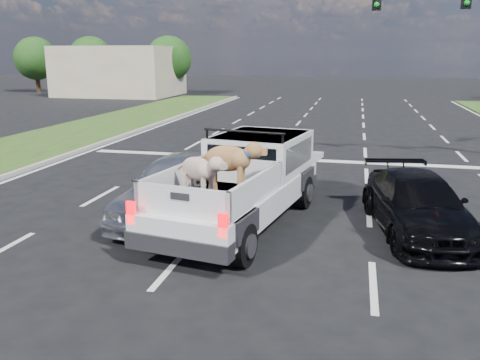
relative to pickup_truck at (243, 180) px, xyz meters
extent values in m
plane|color=black|center=(1.05, -2.68, -0.99)|extent=(160.00, 160.00, 0.00)
cube|color=silver|center=(-4.20, 3.32, -0.98)|extent=(0.12, 60.00, 0.01)
cube|color=silver|center=(-0.70, 3.32, -0.98)|extent=(0.12, 60.00, 0.01)
cube|color=silver|center=(2.80, 3.32, -0.98)|extent=(0.12, 60.00, 0.01)
cube|color=silver|center=(-7.75, 3.32, -0.98)|extent=(0.15, 60.00, 0.01)
cube|color=silver|center=(1.05, 7.32, -0.98)|extent=(17.00, 0.45, 0.01)
cube|color=#A09C92|center=(-8.00, 3.32, -0.92)|extent=(0.15, 60.00, 0.14)
cube|color=beige|center=(-18.95, 33.32, 1.21)|extent=(10.00, 8.00, 4.40)
cylinder|color=#332114|center=(-28.95, 35.32, 0.09)|extent=(0.44, 0.44, 2.16)
sphere|color=#16370F|center=(-28.95, 35.32, 2.31)|extent=(4.20, 4.20, 4.20)
cylinder|color=#332114|center=(-22.95, 35.32, 0.09)|extent=(0.44, 0.44, 2.16)
sphere|color=#16370F|center=(-22.95, 35.32, 2.31)|extent=(4.20, 4.20, 4.20)
cylinder|color=#332114|center=(-14.95, 35.32, 0.09)|extent=(0.44, 0.44, 2.16)
sphere|color=#16370F|center=(-14.95, 35.32, 2.31)|extent=(4.20, 4.20, 4.20)
cylinder|color=black|center=(-1.28, -2.02, -0.59)|extent=(0.43, 0.84, 0.80)
cylinder|color=black|center=(0.51, -2.34, -0.59)|extent=(0.43, 0.84, 0.80)
cylinder|color=black|center=(-0.60, 1.79, -0.59)|extent=(0.43, 0.84, 0.80)
cylinder|color=black|center=(1.19, 1.47, -0.59)|extent=(0.43, 0.84, 0.80)
cube|color=silver|center=(-0.03, -0.22, -0.30)|extent=(2.94, 5.82, 0.54)
cube|color=silver|center=(0.20, 1.07, 0.43)|extent=(2.32, 2.71, 0.90)
cube|color=black|center=(-0.01, -0.11, 0.46)|extent=(1.60, 0.32, 0.65)
cylinder|color=black|center=(0.01, 0.03, 1.09)|extent=(1.87, 0.38, 0.05)
cube|color=black|center=(-0.25, -1.44, -0.06)|extent=(2.31, 2.96, 0.06)
cube|color=silver|center=(-1.13, -1.28, 0.25)|extent=(0.55, 2.64, 0.54)
cube|color=silver|center=(0.63, -1.59, 0.25)|extent=(0.55, 2.64, 0.54)
cube|color=silver|center=(-0.48, -2.71, 0.25)|extent=(1.85, 0.41, 0.54)
cube|color=#FF0511|center=(-1.39, -2.77, 0.01)|extent=(0.18, 0.09, 0.42)
cube|color=#FF0511|center=(0.36, -3.08, 0.01)|extent=(0.18, 0.09, 0.42)
cube|color=black|center=(-0.50, -2.85, -0.49)|extent=(2.04, 0.66, 0.31)
imported|color=silver|center=(-1.51, 0.01, -0.23)|extent=(2.16, 4.58, 1.51)
imported|color=black|center=(3.74, 0.19, -0.37)|extent=(2.47, 4.49, 1.23)
camera|label=1|loc=(2.37, -10.64, 2.71)|focal=38.00mm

